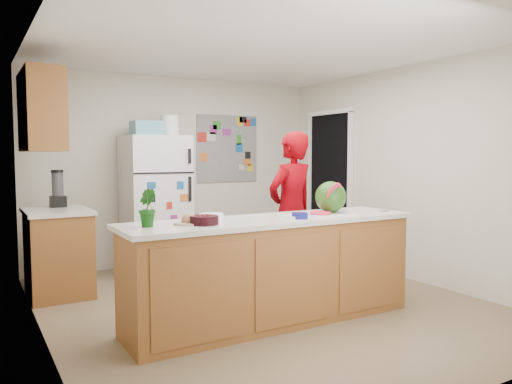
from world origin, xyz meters
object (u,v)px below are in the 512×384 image
refrigerator (155,204)px  person (291,211)px  cherry_bowl (204,220)px  watermelon (331,197)px

refrigerator → person: size_ratio=0.99×
refrigerator → cherry_bowl: refrigerator is taller
cherry_bowl → person: bearing=31.9°
person → cherry_bowl: size_ratio=7.63×
refrigerator → watermelon: (0.89, -2.38, 0.23)m
refrigerator → cherry_bowl: (-0.43, -2.45, 0.11)m
cherry_bowl → watermelon: bearing=3.1°
refrigerator → cherry_bowl: 2.49m
refrigerator → cherry_bowl: bearing=-100.0°
watermelon → cherry_bowl: bearing=-176.9°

